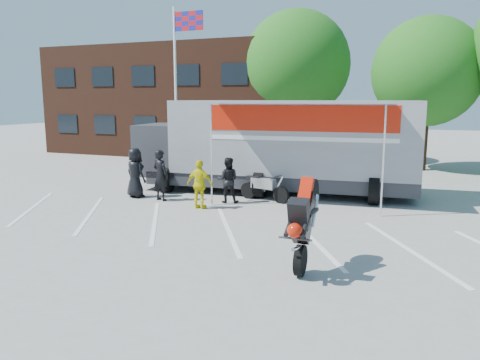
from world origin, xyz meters
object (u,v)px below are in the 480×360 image
Objects in this scene: parked_motorcycle at (264,201)px; stunt_bike_rider at (308,265)px; flagpole at (180,69)px; spectator_leather_b at (161,175)px; transporter_truck at (279,193)px; spectator_leather_a at (135,173)px; tree_left at (296,65)px; spectator_leather_c at (228,180)px; spectator_hivis at (200,184)px; tree_mid at (427,72)px.

stunt_bike_rider is at bearing -139.22° from parked_motorcycle.
flagpole is 4.35× the size of spectator_leather_b.
spectator_leather_a is at bearing -155.23° from transporter_truck.
tree_left is 4.28× the size of parked_motorcycle.
transporter_truck is 2.73m from spectator_leather_c.
transporter_truck is (1.98, -9.47, -5.57)m from tree_left.
spectator_hivis is (-1.60, -1.94, 0.82)m from parked_motorcycle.
spectator_leather_b reaches higher than spectator_leather_c.
stunt_bike_rider is 1.31× the size of spectator_hivis.
flagpole is 12.31m from tree_mid.
spectator_hivis is at bearing -88.63° from tree_left.
parked_motorcycle is 1.56m from spectator_leather_c.
spectator_leather_b is 1.14× the size of spectator_leather_c.
flagpole is at bearing -57.33° from spectator_leather_a.
flagpole is at bearing -54.28° from spectator_hivis.
spectator_leather_b reaches higher than stunt_bike_rider.
flagpole is 4.88× the size of spectator_hivis.
spectator_leather_a reaches higher than parked_motorcycle.
transporter_truck is 5.55m from spectator_leather_a.
spectator_leather_b reaches higher than spectator_hivis.
transporter_truck is 5.20× the size of stunt_bike_rider.
transporter_truck is at bearing -134.33° from spectator_leather_c.
flagpole is 3.71× the size of stunt_bike_rider.
spectator_hivis is (0.31, -12.99, -4.75)m from tree_left.
transporter_truck is at bearing 110.84° from stunt_bike_rider.
tree_mid is 0.69× the size of transporter_truck.
spectator_leather_a reaches higher than spectator_leather_c.
transporter_truck reaches higher than spectator_leather_c.
spectator_leather_a is 3.15m from spectator_hivis.
tree_mid is at bearing 53.71° from transporter_truck.
stunt_bike_rider is at bearing 111.21° from spectator_leather_c.
spectator_leather_a reaches higher than stunt_bike_rider.
spectator_leather_a is (1.50, -6.24, -4.13)m from flagpole.
parked_motorcycle is at bearing -163.88° from spectator_leather_c.
spectator_leather_a is 1.12× the size of spectator_hivis.
tree_mid is 14.34m from spectator_hivis.
transporter_truck reaches higher than spectator_hivis.
spectator_leather_a is at bearing -130.92° from tree_mid.
tree_mid reaches higher than spectator_leather_a.
tree_left is at bearing 105.42° from stunt_bike_rider.
flagpole is 0.93× the size of tree_left.
tree_left is at bearing -85.99° from spectator_hivis.
transporter_truck is 6.97× the size of spectator_leather_c.
stunt_bike_rider is at bearing -73.89° from transporter_truck.
spectator_leather_a reaches higher than spectator_hivis.
parked_motorcycle is at bearing -146.61° from spectator_leather_a.
tree_mid is 11.02m from transporter_truck.
flagpole is at bearing -156.03° from tree_mid.
spectator_leather_a is (-9.75, -11.24, -4.02)m from tree_mid.
spectator_leather_c is (0.80, -11.80, -4.76)m from tree_left.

